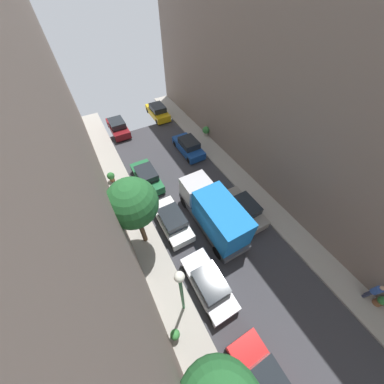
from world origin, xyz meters
name	(u,v)px	position (x,y,z in m)	size (l,w,h in m)	color
ground	(215,229)	(0.00, 0.00, 0.00)	(32.00, 32.00, 0.00)	#38383D
sidewalk_left	(155,260)	(-5.00, 0.00, 0.07)	(2.00, 44.00, 0.15)	#A8A399
sidewalk_right	(264,203)	(5.00, 0.00, 0.07)	(2.00, 44.00, 0.15)	#A8A399
building_right	(357,88)	(9.00, 0.00, 8.72)	(6.00, 44.00, 17.44)	gray
parked_car_left_2	(209,284)	(-2.70, -3.32, 0.72)	(1.78, 4.20, 1.57)	silver
parked_car_left_3	(172,221)	(-2.70, 1.88, 0.72)	(1.78, 4.20, 1.57)	white
parked_car_left_4	(147,177)	(-2.70, 7.16, 0.72)	(1.78, 4.20, 1.57)	#1E6638
parked_car_left_5	(118,127)	(-2.70, 16.40, 0.72)	(1.78, 4.20, 1.57)	maroon
parked_car_right_0	(243,209)	(2.70, 0.12, 0.72)	(1.78, 4.20, 1.57)	gray
parked_car_right_1	(189,146)	(2.70, 9.22, 0.72)	(1.78, 4.20, 1.57)	#194799
parked_car_right_2	(158,112)	(2.70, 17.37, 0.72)	(1.78, 4.20, 1.57)	gold
delivery_truck	(214,213)	(0.00, 0.39, 1.79)	(2.26, 6.60, 3.38)	#4C4C51
pedestrian	(374,291)	(5.46, -8.46, 1.07)	(0.40, 0.36, 1.72)	#2D334C
street_tree_0	(132,203)	(-4.99, 1.73, 4.56)	(3.06, 3.06, 5.98)	brown
potted_plant_2	(206,131)	(5.77, 10.73, 0.75)	(0.81, 0.81, 1.08)	#B2A899
potted_plant_3	(111,177)	(-5.51, 8.82, 0.70)	(0.67, 0.67, 0.96)	brown
potted_plant_4	(175,335)	(-5.64, -4.61, 0.65)	(0.52, 0.52, 0.88)	slate
potted_plant_5	(381,301)	(5.68, -9.07, 0.59)	(0.50, 0.50, 0.84)	brown
lamp_post	(181,290)	(-4.60, -3.59, 3.96)	(0.44, 0.44, 5.84)	#26723F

